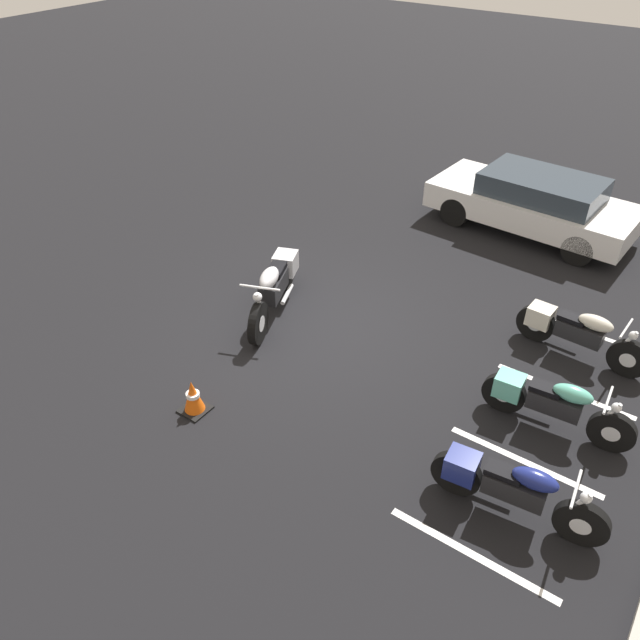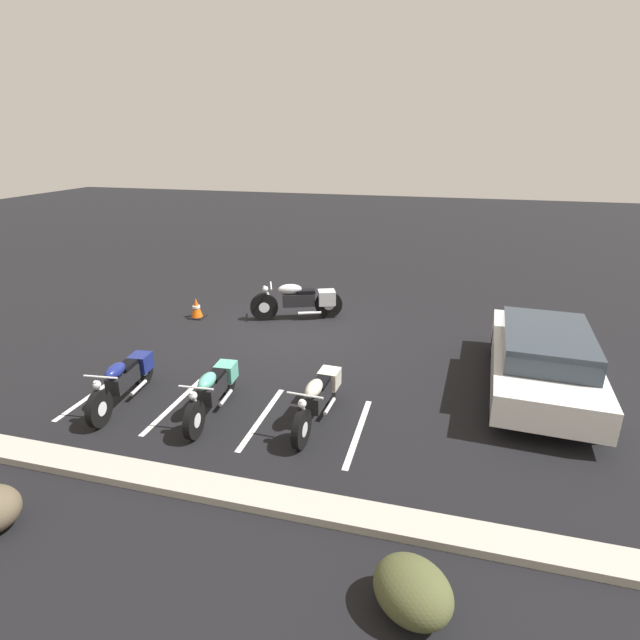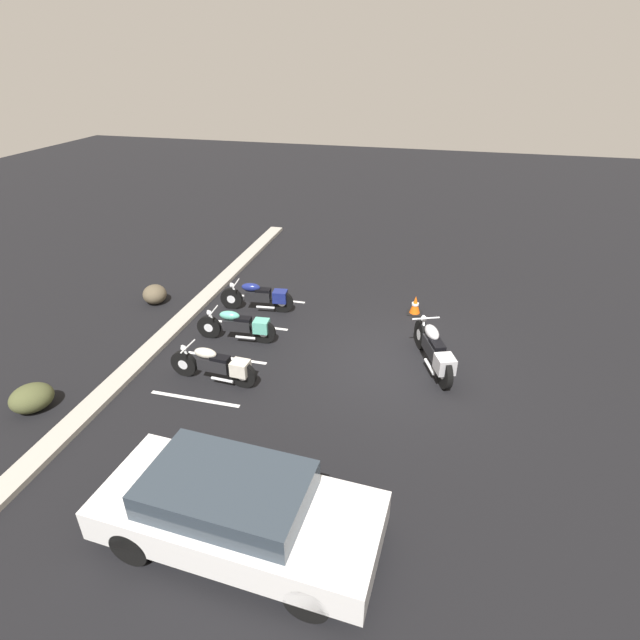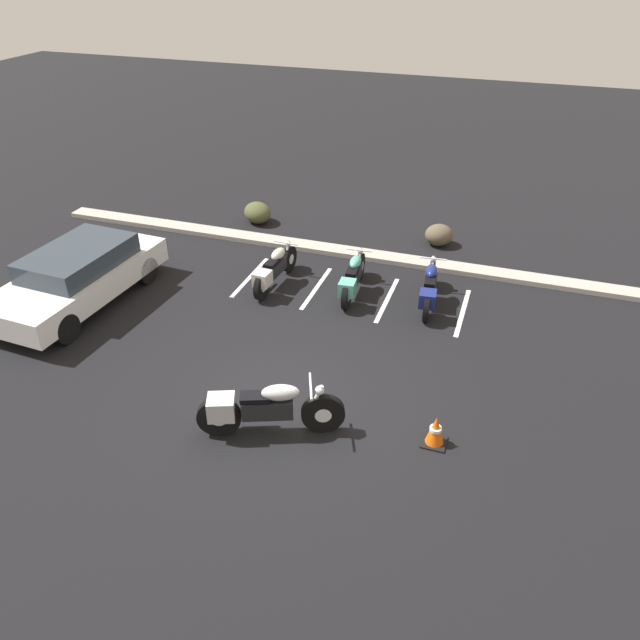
{
  "view_description": "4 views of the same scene",
  "coord_description": "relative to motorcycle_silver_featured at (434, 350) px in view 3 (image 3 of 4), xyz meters",
  "views": [
    {
      "loc": [
        7.17,
        5.12,
        6.46
      ],
      "look_at": [
        1.07,
        0.83,
        1.07
      ],
      "focal_mm": 35.0,
      "sensor_mm": 36.0,
      "label": 1
    },
    {
      "loc": [
        -3.71,
        11.14,
        4.65
      ],
      "look_at": [
        -1.02,
        1.11,
        0.77
      ],
      "focal_mm": 28.0,
      "sensor_mm": 36.0,
      "label": 2
    },
    {
      "loc": [
        -10.3,
        -0.73,
        6.77
      ],
      "look_at": [
        0.49,
        2.02,
        0.69
      ],
      "focal_mm": 28.0,
      "sensor_mm": 36.0,
      "label": 3
    },
    {
      "loc": [
        3.46,
        -8.05,
        7.18
      ],
      "look_at": [
        0.12,
        1.74,
        0.69
      ],
      "focal_mm": 35.0,
      "sensor_mm": 36.0,
      "label": 4
    }
  ],
  "objects": [
    {
      "name": "stall_line_1",
      "position": [
        -0.8,
        4.98,
        -0.51
      ],
      "size": [
        0.1,
        2.1,
        0.0
      ],
      "primitive_type": "cube",
      "color": "white",
      "rests_on": "ground"
    },
    {
      "name": "parked_bike_2",
      "position": [
        1.83,
        5.05,
        -0.06
      ],
      "size": [
        0.63,
        2.15,
        0.85
      ],
      "rotation": [
        0.0,
        0.0,
        1.68
      ],
      "color": "black",
      "rests_on": "ground"
    },
    {
      "name": "concrete_curb",
      "position": [
        -0.03,
        6.96,
        -0.45
      ],
      "size": [
        18.0,
        0.5,
        0.12
      ],
      "primitive_type": "cube",
      "color": "#A8A399",
      "rests_on": "ground"
    },
    {
      "name": "stall_line_2",
      "position": [
        0.91,
        4.98,
        -0.51
      ],
      "size": [
        0.1,
        2.1,
        0.0
      ],
      "primitive_type": "cube",
      "color": "white",
      "rests_on": "ground"
    },
    {
      "name": "motorcycle_silver_featured",
      "position": [
        0.0,
        0.0,
        0.0
      ],
      "size": [
        2.33,
        1.14,
        0.97
      ],
      "rotation": [
        0.0,
        0.0,
        0.38
      ],
      "color": "black",
      "rests_on": "ground"
    },
    {
      "name": "landscape_rock_0",
      "position": [
        -3.67,
        8.12,
        -0.22
      ],
      "size": [
        1.14,
        1.1,
        0.59
      ],
      "primitive_type": "ellipsoid",
      "rotation": [
        0.0,
        0.0,
        2.51
      ],
      "color": "#4B4F2E",
      "rests_on": "ground"
    },
    {
      "name": "stall_line_0",
      "position": [
        -2.51,
        4.98,
        -0.51
      ],
      "size": [
        0.1,
        2.1,
        0.0
      ],
      "primitive_type": "cube",
      "color": "white",
      "rests_on": "ground"
    },
    {
      "name": "parked_bike_1",
      "position": [
        0.09,
        4.96,
        -0.07
      ],
      "size": [
        0.6,
        2.12,
        0.83
      ],
      "rotation": [
        0.0,
        0.0,
        1.64
      ],
      "color": "black",
      "rests_on": "ground"
    },
    {
      "name": "car_white",
      "position": [
        -5.59,
        2.66,
        0.17
      ],
      "size": [
        2.05,
        4.4,
        1.29
      ],
      "rotation": [
        0.0,
        0.0,
        -1.63
      ],
      "color": "black",
      "rests_on": "ground"
    },
    {
      "name": "parked_bike_0",
      "position": [
        -1.77,
        4.75,
        -0.06
      ],
      "size": [
        0.6,
        2.15,
        0.84
      ],
      "rotation": [
        0.0,
        0.0,
        1.51
      ],
      "color": "black",
      "rests_on": "ground"
    },
    {
      "name": "ground",
      "position": [
        -0.03,
        0.88,
        -0.51
      ],
      "size": [
        60.0,
        60.0,
        0.0
      ],
      "primitive_type": "plane",
      "color": "black"
    },
    {
      "name": "traffic_cone",
      "position": [
        2.75,
        0.66,
        -0.26
      ],
      "size": [
        0.4,
        0.4,
        0.55
      ],
      "color": "black",
      "rests_on": "ground"
    },
    {
      "name": "stall_line_3",
      "position": [
        2.63,
        4.98,
        -0.51
      ],
      "size": [
        0.1,
        2.1,
        0.0
      ],
      "primitive_type": "cube",
      "color": "white",
      "rests_on": "ground"
    },
    {
      "name": "landscape_rock_1",
      "position": [
        1.51,
        8.29,
        -0.23
      ],
      "size": [
        0.94,
        0.91,
        0.57
      ],
      "primitive_type": "ellipsoid",
      "rotation": [
        0.0,
        0.0,
        0.36
      ],
      "color": "brown",
      "rests_on": "ground"
    }
  ]
}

